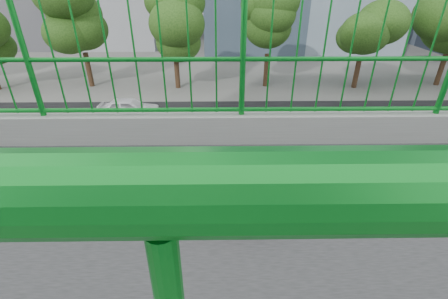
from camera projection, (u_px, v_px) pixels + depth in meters
name	position (u px, v px, depth m)	size (l,w,h in m)	color
road	(224.00, 158.00, 16.81)	(18.00, 90.00, 0.02)	black
railing	(255.00, 211.00, 1.95)	(3.00, 24.00, 1.42)	gray
street_trees	(234.00, 32.00, 25.98)	(5.30, 60.40, 7.26)	black
skateboard	(219.00, 211.00, 2.19)	(0.32, 0.54, 0.07)	red
poodle	(223.00, 182.00, 2.06)	(0.32, 0.50, 0.44)	#2A282D
car_0	(36.00, 246.00, 10.22)	(1.83, 4.54, 1.55)	black
car_2	(178.00, 153.00, 15.92)	(2.33, 5.06, 1.41)	#A8A8AD
car_3	(26.00, 127.00, 18.58)	(2.12, 5.21, 1.51)	silver
car_4	(129.00, 108.00, 21.47)	(1.68, 4.18, 1.42)	silver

